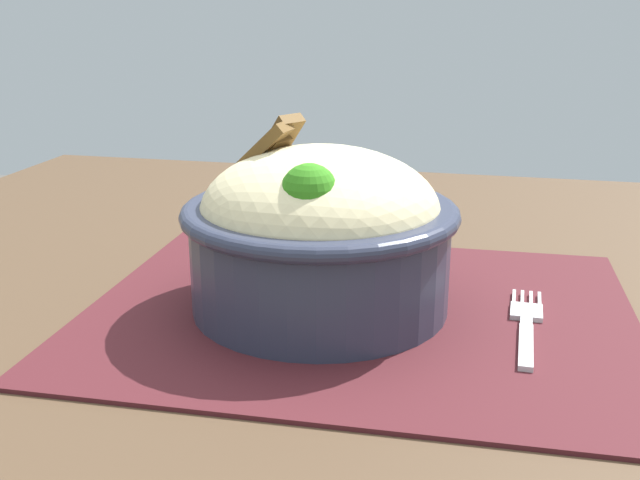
{
  "coord_description": "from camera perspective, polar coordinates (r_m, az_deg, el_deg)",
  "views": [
    {
      "loc": [
        0.07,
        -0.51,
        0.92
      ],
      "look_at": [
        -0.04,
        -0.03,
        0.76
      ],
      "focal_mm": 42.17,
      "sensor_mm": 36.0,
      "label": 1
    }
  ],
  "objects": [
    {
      "name": "fork",
      "position": [
        0.53,
        15.38,
        -6.08
      ],
      "size": [
        0.02,
        0.13,
        0.0
      ],
      "color": "silver",
      "rests_on": "placemat"
    },
    {
      "name": "bowl",
      "position": [
        0.52,
        -0.02,
        0.69
      ],
      "size": [
        0.21,
        0.21,
        0.13
      ],
      "color": "#2D3347",
      "rests_on": "placemat"
    },
    {
      "name": "placemat",
      "position": [
        0.54,
        2.99,
        -5.41
      ],
      "size": [
        0.39,
        0.31,
        0.0
      ],
      "primitive_type": "cube",
      "rotation": [
        0.0,
        0.0,
        0.02
      ],
      "color": "#47191E",
      "rests_on": "table"
    },
    {
      "name": "table",
      "position": [
        0.59,
        4.73,
        -10.61
      ],
      "size": [
        1.05,
        0.88,
        0.71
      ],
      "color": "#4C3826",
      "rests_on": "ground_plane"
    }
  ]
}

